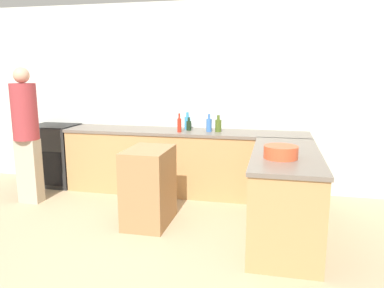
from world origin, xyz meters
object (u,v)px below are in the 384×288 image
mixing_bowl (281,152)px  island_table (149,187)px  wine_bottle_dark (189,125)px  olive_oil_bottle (218,125)px  hot_sauce_bottle (179,125)px  range_oven (55,155)px  dish_soap_bottle (187,122)px  person_by_range (26,130)px  water_bottle_blue (209,125)px

mixing_bowl → island_table: bearing=168.9°
mixing_bowl → wine_bottle_dark: (-1.25, 1.47, 0.01)m
olive_oil_bottle → hot_sauce_bottle: 0.54m
range_oven → dish_soap_bottle: 2.15m
olive_oil_bottle → person_by_range: 2.54m
water_bottle_blue → hot_sauce_bottle: size_ratio=0.93×
wine_bottle_dark → mixing_bowl: bearing=-49.6°
island_table → mixing_bowl: size_ratio=2.69×
mixing_bowl → hot_sauce_bottle: (-1.34, 1.29, 0.04)m
hot_sauce_bottle → mixing_bowl: bearing=-43.9°
olive_oil_bottle → hot_sauce_bottle: (-0.51, -0.16, 0.01)m
dish_soap_bottle → water_bottle_blue: size_ratio=1.01×
person_by_range → mixing_bowl: bearing=-10.9°
water_bottle_blue → person_by_range: person_by_range is taller
dish_soap_bottle → mixing_bowl: bearing=-50.5°
range_oven → water_bottle_blue: (2.41, -0.01, 0.55)m
mixing_bowl → dish_soap_bottle: size_ratio=1.33×
island_table → wine_bottle_dark: 1.32m
island_table → wine_bottle_dark: (0.19, 1.19, 0.54)m
range_oven → person_by_range: (0.14, -0.83, 0.51)m
dish_soap_bottle → olive_oil_bottle: size_ratio=1.07×
wine_bottle_dark → person_by_range: person_by_range is taller
hot_sauce_bottle → person_by_range: 2.00m
water_bottle_blue → person_by_range: bearing=-160.4°
island_table → hot_sauce_bottle: 1.16m
olive_oil_bottle → person_by_range: person_by_range is taller
range_oven → hot_sauce_bottle: bearing=-4.4°
range_oven → olive_oil_bottle: olive_oil_bottle is taller
water_bottle_blue → hot_sauce_bottle: hot_sauce_bottle is taller
island_table → hot_sauce_bottle: bearing=84.3°
mixing_bowl → wine_bottle_dark: size_ratio=1.80×
range_oven → person_by_range: bearing=-80.2°
dish_soap_bottle → olive_oil_bottle: dish_soap_bottle is taller
hot_sauce_bottle → water_bottle_blue: bearing=19.9°
water_bottle_blue → person_by_range: (-2.27, -0.81, -0.03)m
olive_oil_bottle → water_bottle_blue: bearing=-172.5°
wine_bottle_dark → range_oven: bearing=-179.3°
island_table → person_by_range: size_ratio=0.49×
island_table → wine_bottle_dark: bearing=80.9°
dish_soap_bottle → hot_sauce_bottle: bearing=-99.5°
island_table → wine_bottle_dark: wine_bottle_dark is taller
mixing_bowl → water_bottle_blue: 1.72m
mixing_bowl → range_oven: bearing=156.8°
olive_oil_bottle → mixing_bowl: bearing=-60.2°
water_bottle_blue → hot_sauce_bottle: bearing=-160.1°
island_table → dish_soap_bottle: bearing=83.5°
mixing_bowl → olive_oil_bottle: olive_oil_bottle is taller
mixing_bowl → water_bottle_blue: (-0.95, 1.43, 0.04)m
hot_sauce_bottle → range_oven: bearing=175.6°
dish_soap_bottle → person_by_range: person_by_range is taller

